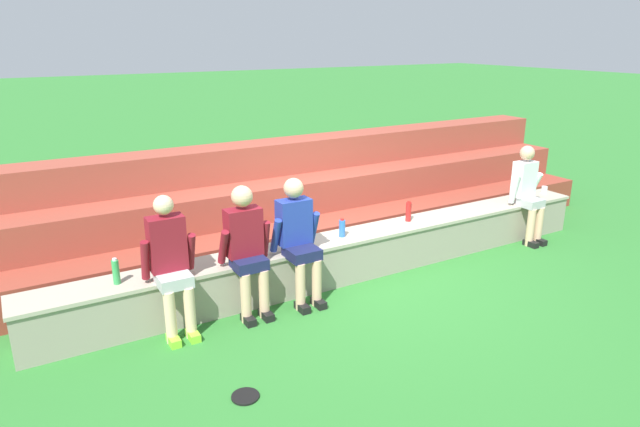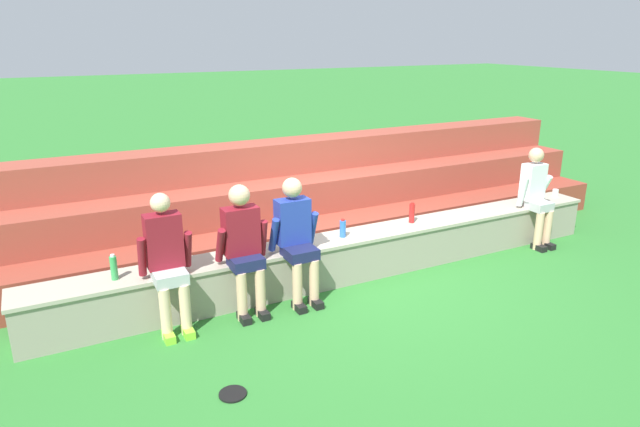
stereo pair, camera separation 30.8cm
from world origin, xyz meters
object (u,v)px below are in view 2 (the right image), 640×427
(person_left_of_center, at_px, (244,245))
(person_center, at_px, (296,236))
(water_bottle_mid_right, at_px, (343,228))
(plastic_cup_middle, at_px, (555,193))
(water_bottle_near_left, at_px, (114,268))
(person_right_of_center, at_px, (537,194))
(person_far_left, at_px, (167,259))
(frisbee, at_px, (233,394))
(water_bottle_center_gap, at_px, (412,213))

(person_left_of_center, height_order, person_center, person_left_of_center)
(water_bottle_mid_right, height_order, plastic_cup_middle, water_bottle_mid_right)
(water_bottle_mid_right, relative_size, water_bottle_near_left, 0.86)
(person_right_of_center, xyz_separation_m, water_bottle_near_left, (-5.66, 0.22, -0.08))
(person_far_left, xyz_separation_m, person_right_of_center, (5.18, 0.02, -0.01))
(frisbee, bearing_deg, person_left_of_center, 65.27)
(water_bottle_mid_right, bearing_deg, water_bottle_near_left, -179.74)
(person_right_of_center, xyz_separation_m, frisbee, (-5.01, -1.40, -0.74))
(water_bottle_mid_right, distance_m, plastic_cup_middle, 3.76)
(water_bottle_near_left, bearing_deg, frisbee, -67.87)
(person_center, xyz_separation_m, frisbee, (-1.25, -1.38, -0.76))
(water_bottle_near_left, distance_m, frisbee, 1.87)
(person_far_left, distance_m, plastic_cup_middle, 5.94)
(person_far_left, bearing_deg, person_left_of_center, -0.60)
(water_bottle_near_left, xyz_separation_m, frisbee, (0.66, -1.61, -0.67))
(person_far_left, relative_size, plastic_cup_middle, 13.44)
(person_left_of_center, height_order, frisbee, person_left_of_center)
(water_bottle_near_left, height_order, frisbee, water_bottle_near_left)
(water_bottle_mid_right, distance_m, frisbee, 2.65)
(person_center, bearing_deg, plastic_cup_middle, 3.92)
(person_left_of_center, relative_size, person_center, 1.01)
(person_left_of_center, bearing_deg, person_right_of_center, 0.40)
(water_bottle_near_left, xyz_separation_m, water_bottle_center_gap, (3.72, 0.07, 0.00))
(water_bottle_center_gap, distance_m, plastic_cup_middle, 2.69)
(person_left_of_center, height_order, person_right_of_center, person_left_of_center)
(person_far_left, bearing_deg, water_bottle_near_left, 153.70)
(person_far_left, relative_size, water_bottle_near_left, 5.32)
(person_right_of_center, height_order, water_bottle_center_gap, person_right_of_center)
(water_bottle_center_gap, relative_size, plastic_cup_middle, 2.59)
(person_left_of_center, relative_size, water_bottle_mid_right, 6.16)
(person_left_of_center, relative_size, plastic_cup_middle, 13.36)
(person_left_of_center, distance_m, person_right_of_center, 4.38)
(water_bottle_mid_right, height_order, water_bottle_center_gap, water_bottle_center_gap)
(frisbee, bearing_deg, person_far_left, 97.25)
(person_far_left, distance_m, person_left_of_center, 0.81)
(person_center, distance_m, plastic_cup_middle, 4.51)
(plastic_cup_middle, bearing_deg, water_bottle_mid_right, -179.06)
(water_bottle_center_gap, distance_m, frisbee, 3.56)
(water_bottle_mid_right, bearing_deg, water_bottle_center_gap, 3.12)
(water_bottle_center_gap, relative_size, frisbee, 1.16)
(frisbee, bearing_deg, person_center, 47.74)
(person_center, xyz_separation_m, water_bottle_mid_right, (0.74, 0.25, -0.11))
(frisbee, bearing_deg, water_bottle_near_left, 112.13)
(person_far_left, relative_size, water_bottle_mid_right, 6.20)
(person_left_of_center, xyz_separation_m, person_center, (0.62, 0.01, -0.01))
(person_left_of_center, height_order, water_bottle_mid_right, person_left_of_center)
(person_left_of_center, relative_size, water_bottle_center_gap, 5.16)
(person_far_left, xyz_separation_m, water_bottle_near_left, (-0.48, 0.24, -0.09))
(person_left_of_center, xyz_separation_m, water_bottle_mid_right, (1.36, 0.26, -0.12))
(person_far_left, xyz_separation_m, person_left_of_center, (0.81, -0.01, 0.01))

